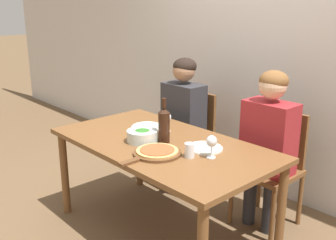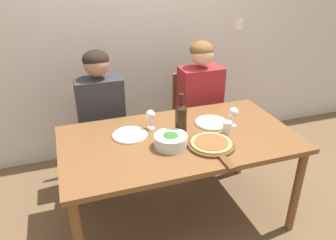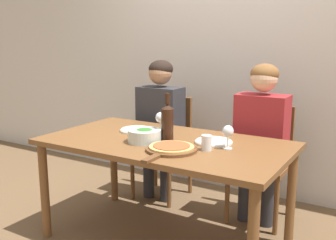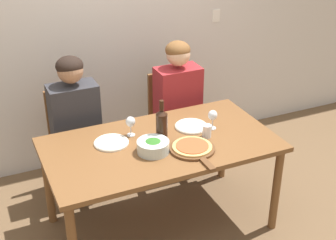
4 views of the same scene
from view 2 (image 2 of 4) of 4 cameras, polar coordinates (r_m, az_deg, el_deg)
name	(u,v)px [view 2 (image 2 of 4)]	position (r m, az deg, el deg)	size (l,w,h in m)	color
ground_plane	(178,217)	(2.75, 1.74, -16.46)	(40.00, 40.00, 0.00)	brown
back_wall	(135,19)	(3.22, -5.79, 17.05)	(10.00, 0.06, 2.70)	silver
dining_table	(179,147)	(2.35, 1.95, -4.68)	(1.65, 0.90, 0.73)	brown
chair_left	(102,130)	(2.98, -11.46, -1.65)	(0.42, 0.42, 0.89)	brown
chair_right	(195,115)	(3.19, 4.77, 0.79)	(0.42, 0.42, 0.89)	brown
person_woman	(101,109)	(2.78, -11.60, 1.96)	(0.47, 0.51, 1.23)	#28282D
person_man	(201,95)	(3.00, 5.75, 4.29)	(0.47, 0.51, 1.23)	#28282D
wine_bottle	(181,120)	(2.26, 2.28, 0.08)	(0.08, 0.08, 0.32)	black
broccoli_bowl	(171,141)	(2.18, 0.48, -3.61)	(0.22, 0.22, 0.09)	silver
dinner_plate_left	(130,135)	(2.34, -6.64, -2.57)	(0.25, 0.25, 0.02)	silver
dinner_plate_right	(211,123)	(2.51, 7.57, -0.44)	(0.25, 0.25, 0.02)	silver
pizza_on_board	(212,145)	(2.21, 7.62, -4.26)	(0.32, 0.46, 0.04)	brown
wine_glass_left	(150,116)	(2.38, -3.07, 0.71)	(0.07, 0.07, 0.15)	silver
wine_glass_right	(234,113)	(2.46, 11.35, 1.16)	(0.07, 0.07, 0.15)	silver
water_tumbler	(227,128)	(2.37, 10.25, -1.35)	(0.07, 0.07, 0.10)	silver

